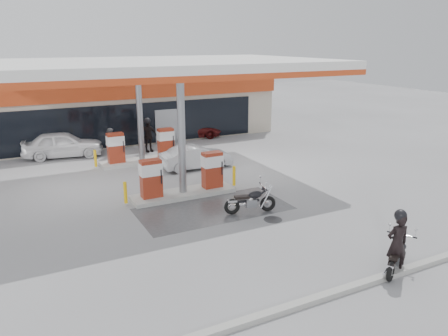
# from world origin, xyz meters

# --- Properties ---
(ground) EXTENTS (90.00, 90.00, 0.00)m
(ground) POSITION_xyz_m (0.00, 0.00, 0.00)
(ground) COLOR gray
(ground) RESTS_ON ground
(wet_patch) EXTENTS (6.00, 3.00, 0.00)m
(wet_patch) POSITION_xyz_m (0.50, 0.00, 0.00)
(wet_patch) COLOR #4C4C4F
(wet_patch) RESTS_ON ground
(drain_cover) EXTENTS (0.70, 0.70, 0.01)m
(drain_cover) POSITION_xyz_m (2.00, -2.00, 0.00)
(drain_cover) COLOR #38383A
(drain_cover) RESTS_ON ground
(kerb) EXTENTS (28.00, 0.25, 0.15)m
(kerb) POSITION_xyz_m (0.00, -7.00, 0.07)
(kerb) COLOR gray
(kerb) RESTS_ON ground
(store_building) EXTENTS (22.00, 8.22, 4.00)m
(store_building) POSITION_xyz_m (0.01, 15.94, 2.01)
(store_building) COLOR beige
(store_building) RESTS_ON ground
(canopy) EXTENTS (16.00, 10.02, 5.51)m
(canopy) POSITION_xyz_m (0.00, 5.00, 5.27)
(canopy) COLOR silver
(canopy) RESTS_ON ground
(pump_island_near) EXTENTS (5.14, 1.30, 1.78)m
(pump_island_near) POSITION_xyz_m (0.00, 2.00, 0.71)
(pump_island_near) COLOR #9E9E99
(pump_island_near) RESTS_ON ground
(pump_island_far) EXTENTS (5.14, 1.30, 1.78)m
(pump_island_far) POSITION_xyz_m (0.00, 8.00, 0.71)
(pump_island_far) COLOR #9E9E99
(pump_island_far) RESTS_ON ground
(main_motorcycle) EXTENTS (1.71, 1.10, 0.98)m
(main_motorcycle) POSITION_xyz_m (3.12, -6.78, 0.43)
(main_motorcycle) COLOR black
(main_motorcycle) RESTS_ON ground
(biker_main) EXTENTS (0.75, 0.57, 1.85)m
(biker_main) POSITION_xyz_m (2.95, -6.88, 0.92)
(biker_main) COLOR black
(biker_main) RESTS_ON ground
(parked_motorcycle) EXTENTS (2.04, 0.93, 1.07)m
(parked_motorcycle) POSITION_xyz_m (1.62, -1.01, 0.47)
(parked_motorcycle) COLOR black
(parked_motorcycle) RESTS_ON ground
(sedan_white) EXTENTS (4.64, 2.47, 1.50)m
(sedan_white) POSITION_xyz_m (-3.68, 11.20, 0.75)
(sedan_white) COLOR white
(sedan_white) RESTS_ON ground
(attendant) EXTENTS (0.90, 0.99, 1.67)m
(attendant) POSITION_xyz_m (-1.18, 10.06, 0.84)
(attendant) COLOR #535357
(attendant) RESTS_ON ground
(hatchback_silver) EXTENTS (3.76, 1.42, 1.23)m
(hatchback_silver) POSITION_xyz_m (2.19, 5.60, 0.61)
(hatchback_silver) COLOR #B1B5BA
(hatchback_silver) RESTS_ON ground
(parked_car_right) EXTENTS (4.31, 3.08, 1.09)m
(parked_car_right) POSITION_xyz_m (5.10, 12.82, 0.55)
(parked_car_right) COLOR #521112
(parked_car_right) RESTS_ON ground
(biker_walking) EXTENTS (1.19, 0.62, 1.94)m
(biker_walking) POSITION_xyz_m (1.07, 10.20, 0.97)
(biker_walking) COLOR black
(biker_walking) RESTS_ON ground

